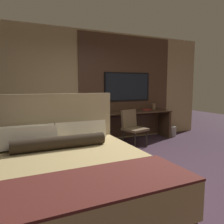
{
  "coord_description": "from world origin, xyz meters",
  "views": [
    {
      "loc": [
        -1.67,
        -2.65,
        1.44
      ],
      "look_at": [
        0.05,
        1.04,
        0.95
      ],
      "focal_mm": 35.0,
      "sensor_mm": 36.0,
      "label": 1
    }
  ],
  "objects_px": {
    "vase_short": "(154,106)",
    "book": "(147,110)",
    "bed": "(67,177)",
    "desk_chair": "(132,125)",
    "tv": "(127,87)",
    "waste_bin": "(172,131)",
    "desk": "(131,120)",
    "vase_tall": "(102,107)"
  },
  "relations": [
    {
      "from": "vase_tall",
      "to": "waste_bin",
      "type": "xyz_separation_m",
      "value": [
        2.17,
        -0.02,
        -0.8
      ]
    },
    {
      "from": "bed",
      "to": "book",
      "type": "xyz_separation_m",
      "value": [
        2.79,
        2.48,
        0.43
      ]
    },
    {
      "from": "desk_chair",
      "to": "book",
      "type": "height_order",
      "value": "desk_chair"
    },
    {
      "from": "waste_bin",
      "to": "bed",
      "type": "bearing_deg",
      "value": -146.78
    },
    {
      "from": "desk_chair",
      "to": "vase_tall",
      "type": "bearing_deg",
      "value": 127.66
    },
    {
      "from": "waste_bin",
      "to": "vase_short",
      "type": "bearing_deg",
      "value": 156.2
    },
    {
      "from": "tv",
      "to": "waste_bin",
      "type": "relative_size",
      "value": 4.79
    },
    {
      "from": "desk_chair",
      "to": "waste_bin",
      "type": "xyz_separation_m",
      "value": [
        1.57,
        0.42,
        -0.37
      ]
    },
    {
      "from": "vase_tall",
      "to": "desk_chair",
      "type": "bearing_deg",
      "value": -36.48
    },
    {
      "from": "desk_chair",
      "to": "vase_short",
      "type": "distance_m",
      "value": 1.3
    },
    {
      "from": "desk",
      "to": "waste_bin",
      "type": "relative_size",
      "value": 7.79
    },
    {
      "from": "tv",
      "to": "book",
      "type": "bearing_deg",
      "value": -23.81
    },
    {
      "from": "bed",
      "to": "desk",
      "type": "distance_m",
      "value": 3.38
    },
    {
      "from": "vase_tall",
      "to": "tv",
      "type": "bearing_deg",
      "value": 20.5
    },
    {
      "from": "desk_chair",
      "to": "waste_bin",
      "type": "bearing_deg",
      "value": -0.73
    },
    {
      "from": "bed",
      "to": "desk_chair",
      "type": "distance_m",
      "value": 2.78
    },
    {
      "from": "bed",
      "to": "waste_bin",
      "type": "bearing_deg",
      "value": 33.22
    },
    {
      "from": "desk_chair",
      "to": "vase_tall",
      "type": "xyz_separation_m",
      "value": [
        -0.6,
        0.44,
        0.42
      ]
    },
    {
      "from": "desk_chair",
      "to": "vase_short",
      "type": "height_order",
      "value": "vase_short"
    },
    {
      "from": "vase_short",
      "to": "waste_bin",
      "type": "distance_m",
      "value": 0.9
    },
    {
      "from": "desk_chair",
      "to": "tv",
      "type": "bearing_deg",
      "value": 53.67
    },
    {
      "from": "desk",
      "to": "waste_bin",
      "type": "height_order",
      "value": "desk"
    },
    {
      "from": "vase_short",
      "to": "book",
      "type": "xyz_separation_m",
      "value": [
        -0.3,
        -0.08,
        -0.07
      ]
    },
    {
      "from": "vase_short",
      "to": "desk",
      "type": "bearing_deg",
      "value": -173.46
    },
    {
      "from": "desk",
      "to": "vase_tall",
      "type": "height_order",
      "value": "vase_tall"
    },
    {
      "from": "bed",
      "to": "desk",
      "type": "relative_size",
      "value": 0.99
    },
    {
      "from": "desk",
      "to": "tv",
      "type": "xyz_separation_m",
      "value": [
        0.0,
        0.22,
        0.87
      ]
    },
    {
      "from": "desk",
      "to": "vase_tall",
      "type": "bearing_deg",
      "value": -173.02
    },
    {
      "from": "tv",
      "to": "desk",
      "type": "bearing_deg",
      "value": -90.0
    },
    {
      "from": "tv",
      "to": "waste_bin",
      "type": "xyz_separation_m",
      "value": [
        1.28,
        -0.35,
        -1.27
      ]
    },
    {
      "from": "vase_short",
      "to": "book",
      "type": "height_order",
      "value": "vase_short"
    },
    {
      "from": "bed",
      "to": "vase_short",
      "type": "distance_m",
      "value": 4.04
    },
    {
      "from": "bed",
      "to": "book",
      "type": "bearing_deg",
      "value": 41.63
    },
    {
      "from": "tv",
      "to": "vase_tall",
      "type": "xyz_separation_m",
      "value": [
        -0.89,
        -0.33,
        -0.47
      ]
    },
    {
      "from": "tv",
      "to": "bed",
      "type": "bearing_deg",
      "value": -130.47
    },
    {
      "from": "vase_short",
      "to": "book",
      "type": "relative_size",
      "value": 0.66
    },
    {
      "from": "bed",
      "to": "desk",
      "type": "height_order",
      "value": "bed"
    },
    {
      "from": "tv",
      "to": "vase_short",
      "type": "height_order",
      "value": "tv"
    },
    {
      "from": "desk",
      "to": "tv",
      "type": "relative_size",
      "value": 1.63
    },
    {
      "from": "tv",
      "to": "vase_tall",
      "type": "distance_m",
      "value": 1.06
    },
    {
      "from": "desk_chair",
      "to": "vase_tall",
      "type": "distance_m",
      "value": 0.86
    },
    {
      "from": "vase_short",
      "to": "waste_bin",
      "type": "xyz_separation_m",
      "value": [
        0.49,
        -0.22,
        -0.72
      ]
    }
  ]
}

